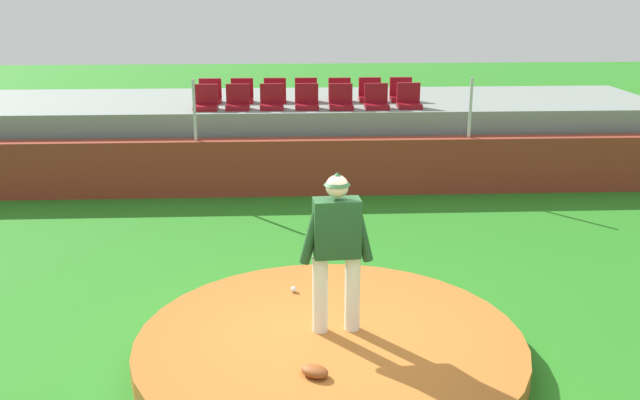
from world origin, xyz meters
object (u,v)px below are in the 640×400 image
pitcher (337,241)px  stadium_chair_0 (206,102)px  stadium_chair_5 (376,101)px  stadium_chair_10 (306,94)px  stadium_chair_8 (242,95)px  stadium_chair_9 (275,95)px  stadium_chair_11 (340,94)px  stadium_chair_13 (401,94)px  stadium_chair_4 (341,101)px  stadium_chair_7 (210,95)px  stadium_chair_2 (272,101)px  stadium_chair_12 (370,94)px  baseball (294,289)px  stadium_chair_1 (238,101)px  stadium_chair_6 (409,100)px  fielding_glove (315,371)px  stadium_chair_3 (307,101)px

pitcher → stadium_chair_0: (-2.15, 7.29, 0.37)m
stadium_chair_5 → stadium_chair_10: (-1.41, 0.94, 0.00)m
stadium_chair_8 → stadium_chair_9: (0.71, 0.01, 0.00)m
stadium_chair_11 → stadium_chair_13: size_ratio=1.00×
stadium_chair_4 → stadium_chair_7: bearing=-18.9°
stadium_chair_8 → stadium_chair_5: bearing=161.6°
stadium_chair_0 → stadium_chair_2: (1.34, 0.02, 0.00)m
stadium_chair_8 → stadium_chair_12: bearing=179.9°
stadium_chair_10 → stadium_chair_7: bearing=0.3°
stadium_chair_7 → stadium_chair_9: same height
stadium_chair_8 → stadium_chair_13: same height
baseball → stadium_chair_13: bearing=70.9°
pitcher → stadium_chair_11: pitcher is taller
stadium_chair_1 → stadium_chair_2: size_ratio=1.00×
stadium_chair_9 → stadium_chair_13: (2.75, -0.02, 0.00)m
stadium_chair_6 → pitcher: bearing=74.5°
fielding_glove → stadium_chair_3: (0.19, 8.28, 1.38)m
fielding_glove → stadium_chair_6: size_ratio=0.60×
stadium_chair_2 → stadium_chair_4: 1.42m
stadium_chair_1 → stadium_chair_3: same height
pitcher → stadium_chair_0: bearing=102.3°
baseball → stadium_chair_8: (-1.00, 7.14, 1.40)m
stadium_chair_4 → stadium_chair_7: size_ratio=1.00×
stadium_chair_3 → stadium_chair_4: same height
fielding_glove → stadium_chair_7: stadium_chair_7 is taller
stadium_chair_1 → stadium_chair_3: (1.41, -0.00, 0.00)m
stadium_chair_13 → fielding_glove: bearing=76.0°
stadium_chair_0 → stadium_chair_2: size_ratio=1.00×
stadium_chair_6 → stadium_chair_4: bearing=2.3°
stadium_chair_1 → stadium_chair_2: 0.69m
stadium_chair_10 → stadium_chair_11: bearing=177.4°
stadium_chair_9 → stadium_chair_12: bearing=179.6°
stadium_chair_3 → stadium_chair_8: bearing=-33.1°
pitcher → stadium_chair_3: pitcher is taller
stadium_chair_3 → stadium_chair_11: size_ratio=1.00×
stadium_chair_0 → stadium_chair_4: size_ratio=1.00×
stadium_chair_11 → stadium_chair_12: (0.66, 0.02, 0.00)m
baseball → stadium_chair_4: 6.44m
stadium_chair_8 → stadium_chair_12: (2.78, -0.00, 0.00)m
stadium_chair_10 → stadium_chair_13: bearing=179.7°
stadium_chair_6 → stadium_chair_8: bearing=-14.3°
fielding_glove → stadium_chair_8: bearing=132.4°
stadium_chair_4 → stadium_chair_13: bearing=-145.9°
stadium_chair_4 → stadium_chair_13: same height
baseball → stadium_chair_1: (-1.03, 6.24, 1.40)m
baseball → stadium_chair_0: size_ratio=0.15×
stadium_chair_5 → stadium_chair_12: bearing=-88.5°
fielding_glove → stadium_chair_5: 8.52m
stadium_chair_2 → stadium_chair_11: bearing=-149.5°
stadium_chair_4 → stadium_chair_6: (1.41, 0.06, 0.00)m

